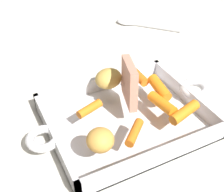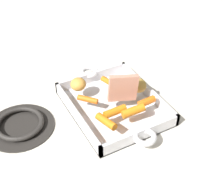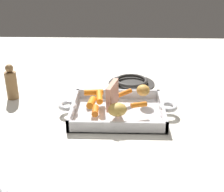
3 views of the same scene
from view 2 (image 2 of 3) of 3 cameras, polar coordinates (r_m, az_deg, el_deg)
ground_plane at (r=0.98m, az=0.31°, el=-2.15°), size 2.10×2.10×0.00m
roasting_dish at (r=0.97m, az=0.31°, el=-1.59°), size 0.40×0.25×0.04m
roast_slice_thin at (r=0.92m, az=1.95°, el=1.39°), size 0.04×0.09×0.09m
baby_carrot_southwest at (r=0.93m, az=6.11°, el=-0.98°), size 0.02×0.05×0.02m
baby_carrot_long at (r=0.89m, az=0.53°, el=-2.72°), size 0.03×0.07×0.03m
baby_carrot_center_left at (r=0.94m, az=-4.28°, el=-0.59°), size 0.06×0.05×0.02m
baby_carrot_northeast at (r=1.00m, az=-0.61°, el=2.51°), size 0.06×0.03×0.02m
baby_carrot_center_right at (r=0.89m, az=3.74°, el=-2.63°), size 0.03×0.07×0.03m
baby_carrot_southeast at (r=0.86m, az=-1.03°, el=-4.50°), size 0.07×0.04×0.02m
potato_golden_large at (r=0.97m, az=4.38°, el=2.00°), size 0.07×0.06×0.04m
potato_near_roast at (r=0.98m, az=-5.95°, el=2.06°), size 0.07×0.07×0.04m
stove_burner_rear at (r=0.95m, az=-15.85°, el=-4.91°), size 0.19×0.19×0.02m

